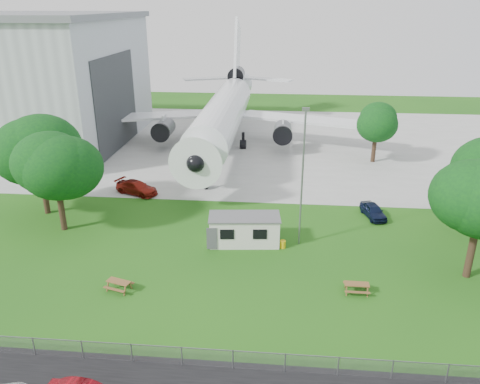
# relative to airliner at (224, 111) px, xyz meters

# --- Properties ---
(ground) EXTENTS (160.00, 160.00, 0.00)m
(ground) POSITION_rel_airliner_xyz_m (2.00, -35.86, -5.27)
(ground) COLOR #2B6C17
(concrete_apron) EXTENTS (120.00, 46.00, 0.03)m
(concrete_apron) POSITION_rel_airliner_xyz_m (2.00, 2.14, -5.25)
(concrete_apron) COLOR #B7B7B2
(concrete_apron) RESTS_ON ground
(airliner) EXTENTS (46.36, 47.73, 17.69)m
(airliner) POSITION_rel_airliner_xyz_m (0.00, 0.00, 0.00)
(airliner) COLOR white
(airliner) RESTS_ON ground
(site_cabin) EXTENTS (6.87, 3.29, 2.62)m
(site_cabin) POSITION_rel_airliner_xyz_m (5.40, -29.97, -3.96)
(site_cabin) COLOR silver
(site_cabin) RESTS_ON ground
(picnic_west) EXTENTS (2.16, 1.96, 0.76)m
(picnic_west) POSITION_rel_airliner_xyz_m (-3.24, -38.14, -5.27)
(picnic_west) COLOR brown
(picnic_west) RESTS_ON ground
(picnic_east) EXTENTS (1.82, 1.53, 0.76)m
(picnic_east) POSITION_rel_airliner_xyz_m (14.20, -36.87, -5.27)
(picnic_east) COLOR brown
(picnic_east) RESTS_ON ground
(fence) EXTENTS (58.00, 0.04, 1.30)m
(fence) POSITION_rel_airliner_xyz_m (2.00, -45.36, -5.27)
(fence) COLOR gray
(fence) RESTS_ON ground
(lamp_mast) EXTENTS (0.16, 0.16, 12.00)m
(lamp_mast) POSITION_rel_airliner_xyz_m (10.20, -29.66, 0.73)
(lamp_mast) COLOR slate
(lamp_mast) RESTS_ON ground
(tree_west_big) EXTENTS (7.81, 7.81, 10.29)m
(tree_west_big) POSITION_rel_airliner_xyz_m (-15.02, -25.38, 1.10)
(tree_west_big) COLOR #382619
(tree_west_big) RESTS_ON ground
(tree_west_small) EXTENTS (6.87, 6.87, 9.51)m
(tree_west_small) POSITION_rel_airliner_xyz_m (-11.72, -28.78, 0.79)
(tree_west_small) COLOR #382619
(tree_west_small) RESTS_ON ground
(tree_far_apron) EXTENTS (5.61, 5.61, 8.15)m
(tree_far_apron) POSITION_rel_airliner_xyz_m (20.64, -5.57, 0.06)
(tree_far_apron) COLOR #382619
(tree_far_apron) RESTS_ON ground
(car_ne_hatch) EXTENTS (2.48, 4.18, 1.33)m
(car_ne_hatch) POSITION_rel_airliner_xyz_m (17.66, -23.44, -4.60)
(car_ne_hatch) COLOR black
(car_ne_hatch) RESTS_ON ground
(car_apron_van) EXTENTS (5.38, 3.81, 1.45)m
(car_apron_van) POSITION_rel_airliner_xyz_m (-7.49, -19.57, -4.55)
(car_apron_van) COLOR maroon
(car_apron_van) RESTS_ON ground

